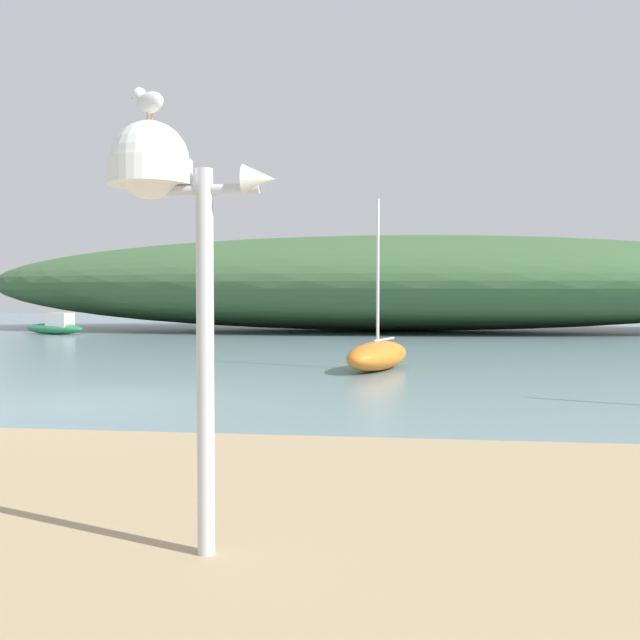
% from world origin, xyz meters
% --- Properties ---
extents(ground_plane, '(120.00, 120.00, 0.00)m').
position_xyz_m(ground_plane, '(0.00, 0.00, 0.00)').
color(ground_plane, gray).
extents(distant_hill, '(46.69, 14.54, 5.24)m').
position_xyz_m(distant_hill, '(4.41, 27.45, 2.62)').
color(distant_hill, '#3D6038').
rests_on(distant_hill, ground).
extents(mast_structure, '(1.16, 0.58, 2.96)m').
position_xyz_m(mast_structure, '(3.98, -7.62, 2.67)').
color(mast_structure, silver).
rests_on(mast_structure, beach_sand).
extents(seagull_on_radar, '(0.33, 0.25, 0.24)m').
position_xyz_m(seagull_on_radar, '(3.87, -7.61, 3.30)').
color(seagull_on_radar, orange).
rests_on(seagull_on_radar, mast_structure).
extents(sailboat_centre_water, '(2.09, 3.52, 4.48)m').
position_xyz_m(sailboat_centre_water, '(4.80, 6.29, 0.40)').
color(sailboat_centre_water, orange).
rests_on(sailboat_centre_water, ground).
extents(motorboat_far_right, '(3.38, 1.62, 1.08)m').
position_xyz_m(motorboat_far_right, '(-11.95, 21.07, 0.40)').
color(motorboat_far_right, '#287A4C').
rests_on(motorboat_far_right, ground).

